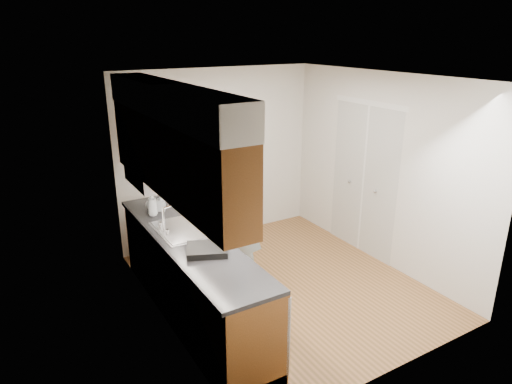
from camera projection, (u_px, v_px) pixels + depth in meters
floor at (284, 285)px, 5.61m from camera, size 3.50×3.50×0.00m
ceiling at (289, 77)px, 4.79m from camera, size 3.50×3.50×0.00m
wall_left at (160, 215)px, 4.48m from camera, size 0.02×3.50×2.50m
wall_right at (382, 170)px, 5.92m from camera, size 0.02×3.50×2.50m
wall_back at (218, 156)px, 6.62m from camera, size 3.00×0.02×2.50m
counter at (192, 275)px, 4.87m from camera, size 0.64×2.80×1.30m
upper_cabinets at (170, 142)px, 4.36m from camera, size 0.47×2.80×1.21m
closet_door at (363, 181)px, 6.23m from camera, size 0.02×1.22×2.05m
floor_mat at (237, 289)px, 5.53m from camera, size 0.53×0.80×0.01m
person at (236, 205)px, 5.17m from camera, size 0.80×0.91×2.16m
soap_bottle_a at (152, 204)px, 5.24m from camera, size 0.15×0.15×0.28m
soap_bottle_b at (161, 202)px, 5.39m from camera, size 0.13×0.13×0.21m
soap_bottle_c at (151, 203)px, 5.44m from camera, size 0.16×0.16×0.17m
steel_can at (185, 206)px, 5.42m from camera, size 0.07×0.07×0.10m
dish_rack at (207, 250)px, 4.37m from camera, size 0.48×0.45×0.06m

